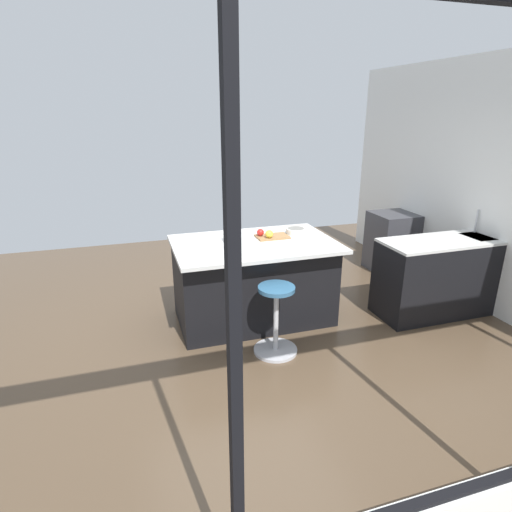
{
  "coord_description": "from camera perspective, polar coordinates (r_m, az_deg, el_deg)",
  "views": [
    {
      "loc": [
        1.22,
        3.97,
        2.3
      ],
      "look_at": [
        -0.07,
        -0.13,
        0.8
      ],
      "focal_mm": 29.35,
      "sensor_mm": 36.0,
      "label": 1
    }
  ],
  "objects": [
    {
      "name": "stool_by_window",
      "position": [
        4.17,
        2.73,
        -8.93
      ],
      "size": [
        0.44,
        0.44,
        0.71
      ],
      "color": "#B7B7BC",
      "rests_on": "ground_plane"
    },
    {
      "name": "fruit_bowl",
      "position": [
        4.87,
        5.47,
        3.43
      ],
      "size": [
        0.23,
        0.23,
        0.07
      ],
      "color": "silver",
      "rests_on": "kitchen_island"
    },
    {
      "name": "ground_plane",
      "position": [
        4.75,
        -0.33,
        -9.79
      ],
      "size": [
        7.44,
        7.44,
        0.0
      ],
      "primitive_type": "plane",
      "color": "brown"
    },
    {
      "name": "kitchen_island",
      "position": [
        4.76,
        -0.35,
        -3.34
      ],
      "size": [
        1.76,
        1.15,
        0.94
      ],
      "color": "black",
      "rests_on": "ground_plane"
    },
    {
      "name": "oven_range",
      "position": [
        6.58,
        18.0,
        1.81
      ],
      "size": [
        0.6,
        0.61,
        0.88
      ],
      "color": "#38383D",
      "rests_on": "ground_plane"
    },
    {
      "name": "apple_red",
      "position": [
        4.71,
        0.6,
        3.23
      ],
      "size": [
        0.08,
        0.08,
        0.08
      ],
      "primitive_type": "sphere",
      "color": "red",
      "rests_on": "cutting_board"
    },
    {
      "name": "water_bottle",
      "position": [
        4.48,
        -3.7,
        3.15
      ],
      "size": [
        0.06,
        0.06,
        0.31
      ],
      "color": "silver",
      "rests_on": "kitchen_island"
    },
    {
      "name": "sink_cabinet",
      "position": [
        5.58,
        26.11,
        -2.12
      ],
      "size": [
        2.07,
        0.6,
        1.19
      ],
      "color": "black",
      "rests_on": "ground_plane"
    },
    {
      "name": "cutting_board",
      "position": [
        4.73,
        2.23,
        2.65
      ],
      "size": [
        0.36,
        0.24,
        0.02
      ],
      "primitive_type": "cube",
      "color": "olive",
      "rests_on": "kitchen_island"
    },
    {
      "name": "apple_yellow",
      "position": [
        4.64,
        1.82,
        3.02
      ],
      "size": [
        0.09,
        0.09,
        0.09
      ],
      "primitive_type": "sphere",
      "color": "gold",
      "rests_on": "cutting_board"
    },
    {
      "name": "interior_partition_left",
      "position": [
        5.76,
        28.37,
        8.56
      ],
      "size": [
        0.12,
        5.21,
        2.93
      ],
      "color": "silver",
      "rests_on": "ground_plane"
    },
    {
      "name": "window_panel_rear",
      "position": [
        2.03,
        22.0,
        -8.01
      ],
      "size": [
        5.73,
        0.12,
        2.93
      ],
      "color": "silver",
      "rests_on": "ground_plane"
    }
  ]
}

